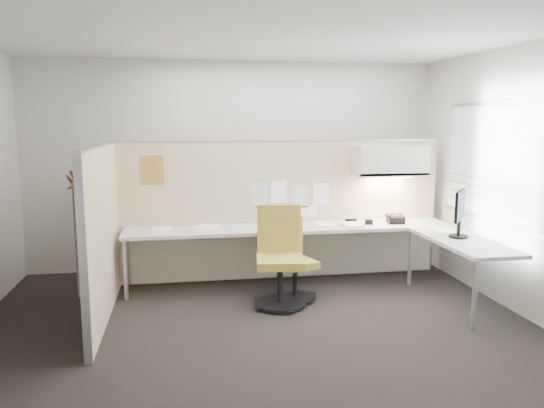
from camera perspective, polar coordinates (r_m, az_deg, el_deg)
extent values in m
cube|color=black|center=(5.38, -1.62, -13.01)|extent=(5.50, 4.50, 0.01)
cube|color=white|center=(5.05, -1.77, 18.03)|extent=(5.50, 4.50, 0.01)
cube|color=beige|center=(7.25, -4.17, 4.12)|extent=(5.50, 0.02, 2.80)
cube|color=beige|center=(2.84, 4.63, -3.37)|extent=(5.50, 0.02, 2.80)
cube|color=beige|center=(6.05, 25.07, 2.35)|extent=(0.02, 4.50, 2.80)
cube|color=#99A6B1|center=(6.03, 24.97, 3.77)|extent=(0.01, 2.80, 1.30)
cube|color=beige|center=(6.75, 1.07, -0.71)|extent=(4.10, 0.06, 1.75)
cube|color=beige|center=(5.62, -17.76, -3.11)|extent=(0.06, 2.20, 1.75)
cube|color=beige|center=(6.48, 2.04, -2.61)|extent=(4.00, 0.60, 0.04)
cube|color=beige|center=(6.12, 19.92, -3.84)|extent=(0.60, 1.47, 0.04)
cube|color=beige|center=(6.81, 1.56, -5.18)|extent=(3.90, 0.02, 0.64)
cylinder|color=#A5A8AA|center=(6.22, -15.49, -6.87)|extent=(0.05, 0.05, 0.69)
cylinder|color=#A5A8AA|center=(5.52, 20.96, -9.19)|extent=(0.05, 0.05, 0.69)
cylinder|color=#A5A8AA|center=(6.77, 14.63, -5.57)|extent=(0.05, 0.05, 0.69)
cube|color=beige|center=(6.86, 12.60, 4.57)|extent=(0.90, 0.36, 0.38)
cube|color=#FFEABF|center=(6.88, 12.54, 2.83)|extent=(0.60, 0.06, 0.02)
cube|color=#8CBF8C|center=(6.64, -1.42, 1.09)|extent=(0.21, 0.00, 0.28)
cube|color=white|center=(6.68, 0.70, 1.31)|extent=(0.21, 0.00, 0.28)
cube|color=#8CBF8C|center=(6.74, 3.05, 0.77)|extent=(0.21, 0.00, 0.28)
cube|color=white|center=(6.80, 5.27, 1.07)|extent=(0.21, 0.00, 0.28)
cube|color=#8CBF8C|center=(6.69, -0.14, -0.75)|extent=(0.28, 0.00, 0.18)
cube|color=white|center=(6.80, 4.02, -0.79)|extent=(0.21, 0.00, 0.14)
cube|color=orange|center=(6.54, -12.79, 3.58)|extent=(0.28, 0.00, 0.35)
cylinder|color=black|center=(6.12, 2.48, -9.94)|extent=(0.47, 0.47, 0.03)
cylinder|color=black|center=(6.06, 2.49, -8.31)|extent=(0.05, 0.05, 0.36)
cube|color=gold|center=(6.00, 2.50, -6.40)|extent=(0.53, 0.53, 0.07)
cube|color=gold|center=(6.11, 1.59, -3.57)|extent=(0.40, 0.17, 0.46)
cylinder|color=black|center=(5.90, 0.85, -10.62)|extent=(0.57, 0.57, 0.03)
cylinder|color=black|center=(5.83, 0.86, -8.60)|extent=(0.07, 0.07, 0.44)
cube|color=gold|center=(5.76, 0.87, -6.22)|extent=(0.56, 0.56, 0.09)
cube|color=gold|center=(5.92, 0.73, -2.67)|extent=(0.48, 0.12, 0.54)
cylinder|color=black|center=(6.21, 19.40, -3.29)|extent=(0.21, 0.21, 0.02)
cylinder|color=black|center=(6.19, 19.44, -2.49)|extent=(0.04, 0.04, 0.19)
cube|color=black|center=(6.15, 19.57, -0.13)|extent=(0.33, 0.41, 0.33)
cube|color=black|center=(6.15, 19.57, -0.13)|extent=(0.28, 0.36, 0.29)
cube|color=black|center=(6.85, 13.14, -1.61)|extent=(0.22, 0.21, 0.12)
cylinder|color=black|center=(6.83, 12.39, -1.32)|extent=(0.05, 0.17, 0.04)
cube|color=black|center=(6.78, 8.48, -1.80)|extent=(0.14, 0.04, 0.05)
cube|color=black|center=(6.71, 10.37, -1.92)|extent=(0.11, 0.09, 0.06)
cube|color=silver|center=(4.66, -19.74, 5.58)|extent=(0.14, 0.02, 0.02)
cylinder|color=silver|center=(4.68, -20.53, 4.51)|extent=(0.02, 0.02, 0.14)
cube|color=#AD7F4C|center=(4.69, -20.45, 2.93)|extent=(0.02, 0.38, 0.12)
cube|color=#AD7F4C|center=(4.73, -20.71, 2.47)|extent=(0.02, 0.38, 0.12)
cube|color=#94959D|center=(4.73, -20.31, -3.83)|extent=(0.01, 0.07, 0.95)
cube|color=white|center=(6.36, -11.71, -2.71)|extent=(0.25, 0.32, 0.03)
cube|color=white|center=(6.42, -6.96, -2.48)|extent=(0.30, 0.35, 0.02)
cube|color=white|center=(6.38, -0.18, -2.44)|extent=(0.28, 0.34, 0.03)
cube|color=white|center=(6.64, 5.53, -2.13)|extent=(0.24, 0.31, 0.01)
cube|color=white|center=(6.56, 8.54, -2.24)|extent=(0.28, 0.33, 0.03)
cube|color=white|center=(6.48, 17.90, -2.77)|extent=(0.26, 0.32, 0.02)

